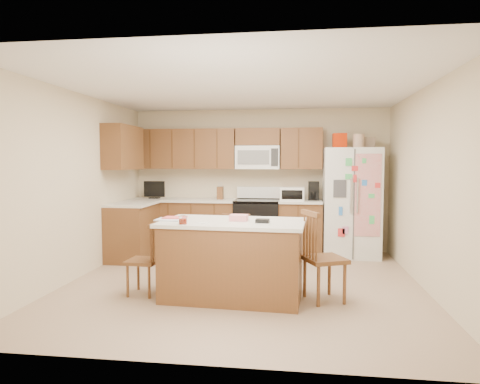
# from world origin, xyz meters

# --- Properties ---
(ground) EXTENTS (4.50, 4.50, 0.00)m
(ground) POSITION_xyz_m (0.00, 0.00, 0.00)
(ground) COLOR #9F7E69
(ground) RESTS_ON ground
(room_shell) EXTENTS (4.60, 4.60, 2.52)m
(room_shell) POSITION_xyz_m (0.00, 0.00, 1.44)
(room_shell) COLOR beige
(room_shell) RESTS_ON ground
(cabinetry) EXTENTS (3.36, 1.56, 2.15)m
(cabinetry) POSITION_xyz_m (-0.98, 1.79, 0.91)
(cabinetry) COLOR brown
(cabinetry) RESTS_ON ground
(stove) EXTENTS (0.76, 0.65, 1.13)m
(stove) POSITION_xyz_m (0.00, 1.94, 0.47)
(stove) COLOR black
(stove) RESTS_ON ground
(refrigerator) EXTENTS (0.90, 0.79, 2.04)m
(refrigerator) POSITION_xyz_m (1.57, 1.87, 0.92)
(refrigerator) COLOR white
(refrigerator) RESTS_ON ground
(island) EXTENTS (1.74, 1.05, 0.98)m
(island) POSITION_xyz_m (-0.05, -0.55, 0.45)
(island) COLOR brown
(island) RESTS_ON ground
(windsor_chair_left) EXTENTS (0.37, 0.39, 0.86)m
(windsor_chair_left) POSITION_xyz_m (-1.10, -0.58, 0.41)
(windsor_chair_left) COLOR brown
(windsor_chair_left) RESTS_ON ground
(windsor_chair_back) EXTENTS (0.40, 0.38, 0.90)m
(windsor_chair_back) POSITION_xyz_m (-0.11, 0.19, 0.42)
(windsor_chair_back) COLOR brown
(windsor_chair_back) RESTS_ON ground
(windsor_chair_right) EXTENTS (0.56, 0.57, 1.03)m
(windsor_chair_right) POSITION_xyz_m (0.97, -0.55, 0.49)
(windsor_chair_right) COLOR brown
(windsor_chair_right) RESTS_ON ground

